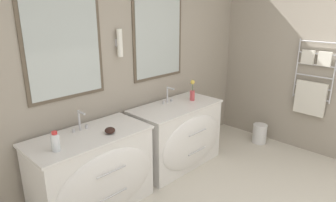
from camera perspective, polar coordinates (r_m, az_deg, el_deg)
wall_back at (r=3.45m, az=-8.14°, el=6.80°), size 5.69×0.14×2.60m
wall_right at (r=4.43m, az=25.15°, el=7.52°), size 0.13×4.34×2.60m
vanity_left at (r=3.09m, az=-13.93°, el=-13.04°), size 1.16×0.64×0.79m
vanity_right at (r=3.78m, az=1.96°, el=-6.55°), size 1.16×0.64×0.79m
faucet_left at (r=3.01m, az=-16.40°, el=-3.65°), size 0.17×0.13×0.21m
faucet_right at (r=3.72m, az=0.04°, el=1.14°), size 0.17×0.13×0.21m
toiletry_bottle at (r=2.68m, az=-20.64°, el=-7.29°), size 0.07×0.07×0.17m
amenity_bowl at (r=2.91m, az=-10.99°, el=-5.52°), size 0.10×0.10×0.06m
flower_vase at (r=3.82m, az=4.66°, el=1.71°), size 0.06×0.06×0.27m
waste_bin at (r=4.66m, az=17.05°, el=-5.88°), size 0.21×0.21×0.28m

